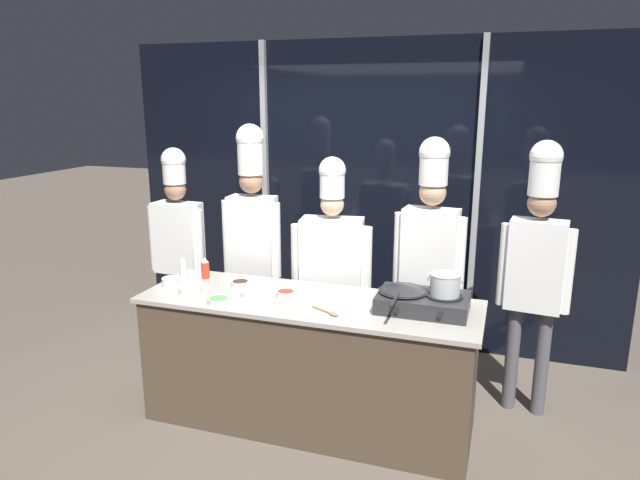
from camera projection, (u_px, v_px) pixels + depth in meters
ground_plane at (309, 421)px, 4.01m from camera, size 24.00×24.00×0.00m
window_wall_back at (366, 196)px, 5.10m from camera, size 4.51×0.09×2.70m
demo_counter at (308, 362)px, 3.90m from camera, size 2.27×0.73×0.90m
portable_stove at (423, 302)px, 3.59m from camera, size 0.57×0.39×0.12m
frying_pan at (403, 288)px, 3.61m from camera, size 0.31×0.54×0.04m
stock_pot at (445, 284)px, 3.52m from camera, size 0.22×0.19×0.14m
squeeze_bottle_clear at (183, 268)px, 4.22m from camera, size 0.05×0.05×0.16m
squeeze_bottle_chili at (205, 268)px, 4.22m from camera, size 0.06×0.06×0.16m
prep_bowl_scallions at (218, 300)px, 3.72m from camera, size 0.15×0.15×0.04m
prep_bowl_soy_glaze at (240, 283)px, 4.05m from camera, size 0.14×0.14×0.04m
prep_bowl_onion at (251, 293)px, 3.86m from camera, size 0.14×0.14×0.04m
prep_bowl_noodles at (170, 281)px, 4.07m from camera, size 0.12×0.12×0.06m
prep_bowl_rice at (190, 289)px, 3.93m from camera, size 0.16×0.16×0.04m
prep_bowl_chili_flakes at (286, 293)px, 3.85m from camera, size 0.13×0.13×0.04m
serving_spoon_slotted at (330, 313)px, 3.54m from camera, size 0.21×0.13×0.02m
chef_head at (178, 237)px, 4.84m from camera, size 0.52×0.22×1.81m
chef_sous at (252, 227)px, 4.55m from camera, size 0.49×0.22×2.02m
chef_line at (332, 261)px, 4.33m from camera, size 0.61×0.31×1.79m
chef_pastry at (430, 248)px, 4.11m from camera, size 0.52×0.23×1.95m
chef_apprentice at (537, 257)px, 3.87m from camera, size 0.48×0.23×1.94m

